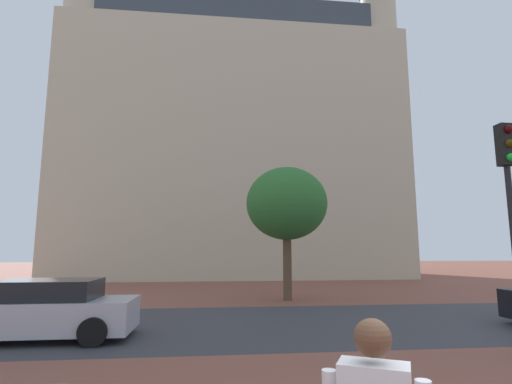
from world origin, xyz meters
The scene contains 6 objects.
ground_plane centered at (0.00, 10.00, 0.00)m, with size 120.00×120.00×0.00m, color brown.
street_asphalt_strip centered at (0.00, 9.20, 0.00)m, with size 120.00×6.70×0.00m, color #38383D.
landmark_building centered at (-0.47, 31.98, 11.58)m, with size 26.86×15.04×34.94m.
car_silver centered at (-5.77, 7.73, 0.68)m, with size 4.15×1.97×1.41m.
traffic_light_pole centered at (4.33, 4.84, 3.33)m, with size 0.28×0.34×4.78m.
tree_curb_far centered at (1.43, 14.26, 4.13)m, with size 3.55×3.55×5.75m.
Camera 1 is at (-1.80, -2.52, 2.13)m, focal length 27.38 mm.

